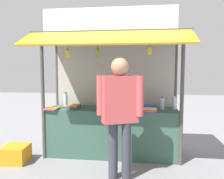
% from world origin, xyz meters
% --- Properties ---
extents(ground_plane, '(20.00, 20.00, 0.00)m').
position_xyz_m(ground_plane, '(0.00, 0.00, 0.00)').
color(ground_plane, gray).
extents(stall_counter, '(2.34, 0.61, 0.86)m').
position_xyz_m(stall_counter, '(0.00, 0.00, 0.43)').
color(stall_counter, '#385B4C').
rests_on(stall_counter, ground).
extents(stall_structure, '(2.54, 1.43, 2.53)m').
position_xyz_m(stall_structure, '(0.00, 0.07, 1.52)').
color(stall_structure, '#4C4742').
rests_on(stall_structure, ground).
extents(water_bottle_far_right, '(0.08, 0.08, 0.27)m').
position_xyz_m(water_bottle_far_right, '(-0.93, 0.18, 0.99)').
color(water_bottle_far_right, silver).
rests_on(water_bottle_far_right, stall_counter).
extents(water_bottle_center, '(0.07, 0.07, 0.23)m').
position_xyz_m(water_bottle_center, '(1.11, 0.08, 0.97)').
color(water_bottle_center, silver).
rests_on(water_bottle_center, stall_counter).
extents(water_bottle_far_left, '(0.07, 0.07, 0.23)m').
position_xyz_m(water_bottle_far_left, '(0.89, 0.02, 0.97)').
color(water_bottle_far_left, silver).
rests_on(water_bottle_far_left, stall_counter).
extents(magazine_stack_front_left, '(0.23, 0.26, 0.07)m').
position_xyz_m(magazine_stack_front_left, '(-0.70, -0.04, 0.89)').
color(magazine_stack_front_left, green).
rests_on(magazine_stack_front_left, stall_counter).
extents(magazine_stack_front_right, '(0.25, 0.26, 0.04)m').
position_xyz_m(magazine_stack_front_right, '(-1.04, -0.23, 0.88)').
color(magazine_stack_front_right, blue).
rests_on(magazine_stack_front_right, stall_counter).
extents(magazine_stack_rear_center, '(0.27, 0.32, 0.09)m').
position_xyz_m(magazine_stack_rear_center, '(0.66, -0.18, 0.90)').
color(magazine_stack_rear_center, blue).
rests_on(magazine_stack_rear_center, stall_counter).
extents(magazine_stack_mid_left, '(0.27, 0.27, 0.06)m').
position_xyz_m(magazine_stack_mid_left, '(0.37, -0.02, 0.89)').
color(magazine_stack_mid_left, purple).
rests_on(magazine_stack_mid_left, stall_counter).
extents(banana_bunch_rightmost, '(0.10, 0.10, 0.30)m').
position_xyz_m(banana_bunch_rightmost, '(-0.18, -0.40, 1.82)').
color(banana_bunch_rightmost, '#332D23').
extents(banana_bunch_leftmost, '(0.08, 0.08, 0.25)m').
position_xyz_m(banana_bunch_leftmost, '(0.64, -0.40, 1.86)').
color(banana_bunch_leftmost, '#332D23').
extents(banana_bunch_inner_left, '(0.10, 0.10, 0.29)m').
position_xyz_m(banana_bunch_inner_left, '(-0.68, -0.40, 1.82)').
color(banana_bunch_inner_left, '#332D23').
extents(vendor_person, '(0.66, 0.38, 1.73)m').
position_xyz_m(vendor_person, '(0.22, -0.90, 1.04)').
color(vendor_person, '#383842').
rests_on(vendor_person, ground).
extents(plastic_crate, '(0.42, 0.42, 0.28)m').
position_xyz_m(plastic_crate, '(-1.58, -0.54, 0.14)').
color(plastic_crate, orange).
rests_on(plastic_crate, ground).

